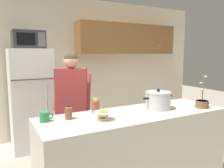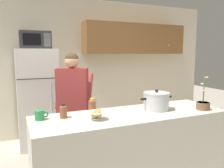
{
  "view_description": "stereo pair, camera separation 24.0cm",
  "coord_description": "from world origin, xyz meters",
  "px_view_note": "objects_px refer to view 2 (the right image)",
  "views": [
    {
      "loc": [
        -1.37,
        -1.97,
        1.56
      ],
      "look_at": [
        0.0,
        0.55,
        1.17
      ],
      "focal_mm": 36.24,
      "sensor_mm": 36.0,
      "label": 1
    },
    {
      "loc": [
        -1.16,
        -2.07,
        1.56
      ],
      "look_at": [
        0.0,
        0.55,
        1.17
      ],
      "focal_mm": 36.24,
      "sensor_mm": 36.0,
      "label": 2
    }
  ],
  "objects_px": {
    "bread_bowl": "(97,114)",
    "cooking_pot": "(156,101)",
    "bottle_near_edge": "(63,111)",
    "microwave": "(35,40)",
    "potted_orchid": "(203,105)",
    "person_near_pot": "(73,98)",
    "coffee_mug": "(40,115)",
    "refrigerator": "(38,98)",
    "bottle_mid_counter": "(92,105)"
  },
  "relations": [
    {
      "from": "refrigerator",
      "to": "bread_bowl",
      "type": "xyz_separation_m",
      "value": [
        0.37,
        -1.91,
        0.16
      ]
    },
    {
      "from": "microwave",
      "to": "bottle_mid_counter",
      "type": "distance_m",
      "value": 1.83
    },
    {
      "from": "refrigerator",
      "to": "potted_orchid",
      "type": "xyz_separation_m",
      "value": [
        1.62,
        -2.03,
        0.16
      ]
    },
    {
      "from": "bottle_near_edge",
      "to": "bottle_mid_counter",
      "type": "relative_size",
      "value": 0.92
    },
    {
      "from": "bottle_mid_counter",
      "to": "person_near_pot",
      "type": "bearing_deg",
      "value": 96.06
    },
    {
      "from": "coffee_mug",
      "to": "potted_orchid",
      "type": "bearing_deg",
      "value": -10.63
    },
    {
      "from": "refrigerator",
      "to": "bottle_mid_counter",
      "type": "bearing_deg",
      "value": -75.51
    },
    {
      "from": "coffee_mug",
      "to": "bottle_near_edge",
      "type": "relative_size",
      "value": 0.91
    },
    {
      "from": "microwave",
      "to": "cooking_pot",
      "type": "height_order",
      "value": "microwave"
    },
    {
      "from": "microwave",
      "to": "coffee_mug",
      "type": "xyz_separation_m",
      "value": [
        -0.14,
        -1.68,
        -0.8
      ]
    },
    {
      "from": "person_near_pot",
      "to": "cooking_pot",
      "type": "bearing_deg",
      "value": -46.61
    },
    {
      "from": "refrigerator",
      "to": "cooking_pot",
      "type": "xyz_separation_m",
      "value": [
        1.12,
        -1.82,
        0.21
      ]
    },
    {
      "from": "bottle_near_edge",
      "to": "person_near_pot",
      "type": "bearing_deg",
      "value": 69.1
    },
    {
      "from": "bottle_mid_counter",
      "to": "potted_orchid",
      "type": "height_order",
      "value": "potted_orchid"
    },
    {
      "from": "microwave",
      "to": "cooking_pot",
      "type": "bearing_deg",
      "value": -58.1
    },
    {
      "from": "bottle_near_edge",
      "to": "refrigerator",
      "type": "bearing_deg",
      "value": 92.73
    },
    {
      "from": "potted_orchid",
      "to": "bread_bowl",
      "type": "bearing_deg",
      "value": 174.75
    },
    {
      "from": "coffee_mug",
      "to": "potted_orchid",
      "type": "xyz_separation_m",
      "value": [
        1.76,
        -0.33,
        0.01
      ]
    },
    {
      "from": "microwave",
      "to": "coffee_mug",
      "type": "relative_size",
      "value": 3.66
    },
    {
      "from": "person_near_pot",
      "to": "bottle_near_edge",
      "type": "relative_size",
      "value": 10.96
    },
    {
      "from": "bottle_mid_counter",
      "to": "bottle_near_edge",
      "type": "bearing_deg",
      "value": -163.27
    },
    {
      "from": "refrigerator",
      "to": "person_near_pot",
      "type": "xyz_separation_m",
      "value": [
        0.35,
        -1.01,
        0.16
      ]
    },
    {
      "from": "refrigerator",
      "to": "bottle_mid_counter",
      "type": "height_order",
      "value": "refrigerator"
    },
    {
      "from": "bread_bowl",
      "to": "cooking_pot",
      "type": "bearing_deg",
      "value": 6.84
    },
    {
      "from": "person_near_pot",
      "to": "bread_bowl",
      "type": "relative_size",
      "value": 8.54
    },
    {
      "from": "person_near_pot",
      "to": "refrigerator",
      "type": "bearing_deg",
      "value": 109.32
    },
    {
      "from": "bread_bowl",
      "to": "potted_orchid",
      "type": "xyz_separation_m",
      "value": [
        1.25,
        -0.12,
        0.01
      ]
    },
    {
      "from": "cooking_pot",
      "to": "coffee_mug",
      "type": "xyz_separation_m",
      "value": [
        -1.26,
        0.12,
        -0.05
      ]
    },
    {
      "from": "person_near_pot",
      "to": "cooking_pot",
      "type": "relative_size",
      "value": 3.87
    },
    {
      "from": "bottle_near_edge",
      "to": "potted_orchid",
      "type": "bearing_deg",
      "value": -11.11
    },
    {
      "from": "cooking_pot",
      "to": "coffee_mug",
      "type": "relative_size",
      "value": 3.1
    },
    {
      "from": "microwave",
      "to": "cooking_pot",
      "type": "distance_m",
      "value": 2.25
    },
    {
      "from": "microwave",
      "to": "bottle_near_edge",
      "type": "xyz_separation_m",
      "value": [
        0.08,
        -1.7,
        -0.78
      ]
    },
    {
      "from": "microwave",
      "to": "cooking_pot",
      "type": "relative_size",
      "value": 1.18
    },
    {
      "from": "person_near_pot",
      "to": "bottle_near_edge",
      "type": "bearing_deg",
      "value": -110.9
    },
    {
      "from": "bread_bowl",
      "to": "bottle_near_edge",
      "type": "height_order",
      "value": "bottle_near_edge"
    },
    {
      "from": "microwave",
      "to": "bottle_mid_counter",
      "type": "bearing_deg",
      "value": -75.32
    },
    {
      "from": "person_near_pot",
      "to": "bottle_mid_counter",
      "type": "bearing_deg",
      "value": -83.94
    },
    {
      "from": "refrigerator",
      "to": "coffee_mug",
      "type": "distance_m",
      "value": 1.71
    },
    {
      "from": "bread_bowl",
      "to": "bottle_near_edge",
      "type": "relative_size",
      "value": 1.28
    },
    {
      "from": "potted_orchid",
      "to": "bottle_near_edge",
      "type": "bearing_deg",
      "value": 168.89
    },
    {
      "from": "refrigerator",
      "to": "bottle_mid_counter",
      "type": "distance_m",
      "value": 1.69
    },
    {
      "from": "bread_bowl",
      "to": "person_near_pot",
      "type": "bearing_deg",
      "value": 90.68
    },
    {
      "from": "refrigerator",
      "to": "bottle_near_edge",
      "type": "relative_size",
      "value": 11.38
    },
    {
      "from": "microwave",
      "to": "bread_bowl",
      "type": "distance_m",
      "value": 2.09
    },
    {
      "from": "person_near_pot",
      "to": "potted_orchid",
      "type": "distance_m",
      "value": 1.62
    },
    {
      "from": "refrigerator",
      "to": "microwave",
      "type": "distance_m",
      "value": 0.96
    },
    {
      "from": "coffee_mug",
      "to": "cooking_pot",
      "type": "bearing_deg",
      "value": -5.64
    },
    {
      "from": "cooking_pot",
      "to": "potted_orchid",
      "type": "xyz_separation_m",
      "value": [
        0.5,
        -0.21,
        -0.04
      ]
    },
    {
      "from": "bottle_near_edge",
      "to": "bread_bowl",
      "type": "bearing_deg",
      "value": -33.36
    }
  ]
}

